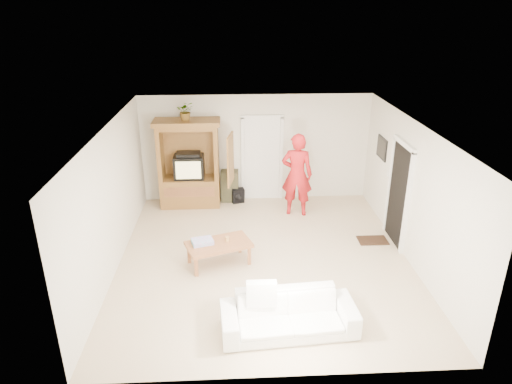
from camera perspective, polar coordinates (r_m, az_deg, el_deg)
floor at (r=8.88m, az=1.01°, el=-8.35°), size 6.00×6.00×0.00m
ceiling at (r=7.86m, az=1.14°, el=8.12°), size 6.00×6.00×0.00m
wall_back at (r=11.10m, az=-0.02°, el=5.50°), size 5.50×0.00×5.50m
wall_front at (r=5.67m, az=3.25°, el=-12.67°), size 5.50×0.00×5.50m
wall_left at (r=8.55m, az=-17.63°, el=-0.98°), size 0.00×6.00×6.00m
wall_right at (r=8.90m, az=19.02°, el=-0.22°), size 0.00×6.00×6.00m
armoire at (r=10.94m, az=-8.21°, el=2.83°), size 1.82×1.14×2.10m
door_back at (r=11.17m, az=0.76°, el=4.09°), size 0.85×0.05×2.04m
doorway_right at (r=9.51m, az=17.40°, el=-0.37°), size 0.05×0.90×2.04m
framed_picture at (r=10.48m, az=15.46°, el=5.33°), size 0.03×0.60×0.48m
doormat at (r=9.80m, az=14.37°, el=-5.87°), size 0.60×0.40×0.02m
plant at (r=10.52m, az=-8.78°, el=9.98°), size 0.41×0.36×0.42m
man at (r=10.36m, az=5.13°, el=2.17°), size 0.78×0.60×1.93m
sofa at (r=7.02m, az=4.11°, el=-15.02°), size 2.06×0.94×0.59m
coffee_table at (r=8.58m, az=-4.68°, el=-6.70°), size 1.32×1.00×0.44m
towel at (r=8.54m, az=-6.71°, el=-6.16°), size 0.44×0.38×0.08m
candle at (r=8.57m, az=-3.61°, el=-5.88°), size 0.08×0.08×0.10m
backpack_black at (r=11.19m, az=-2.26°, el=-0.50°), size 0.33×0.25×0.36m
backpack_olive at (r=11.25m, az=-3.29°, el=0.79°), size 0.44×0.34×0.79m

